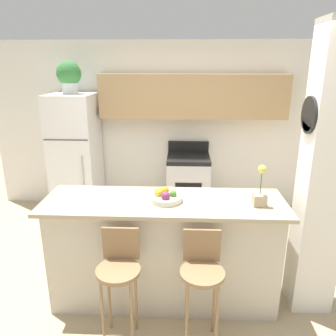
# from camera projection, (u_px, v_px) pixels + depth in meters

# --- Properties ---
(ground_plane) EXTENTS (14.00, 14.00, 0.00)m
(ground_plane) POSITION_uv_depth(u_px,v_px,m) (164.00, 297.00, 3.25)
(ground_plane) COLOR tan
(wall_back) EXTENTS (5.60, 0.38, 2.55)m
(wall_back) POSITION_uv_depth(u_px,v_px,m) (180.00, 116.00, 4.95)
(wall_back) COLOR white
(wall_back) RESTS_ON ground_plane
(pillar_right) EXTENTS (0.38, 0.32, 2.55)m
(pillar_right) POSITION_uv_depth(u_px,v_px,m) (324.00, 178.00, 2.80)
(pillar_right) COLOR white
(pillar_right) RESTS_ON ground_plane
(counter_bar) EXTENTS (2.18, 0.69, 1.04)m
(counter_bar) POSITION_uv_depth(u_px,v_px,m) (164.00, 251.00, 3.09)
(counter_bar) COLOR beige
(counter_bar) RESTS_ON ground_plane
(refrigerator) EXTENTS (0.64, 0.74, 1.81)m
(refrigerator) POSITION_uv_depth(u_px,v_px,m) (76.00, 156.00, 4.86)
(refrigerator) COLOR white
(refrigerator) RESTS_ON ground_plane
(stove_range) EXTENTS (0.63, 0.63, 1.07)m
(stove_range) POSITION_uv_depth(u_px,v_px,m) (188.00, 185.00, 4.97)
(stove_range) COLOR silver
(stove_range) RESTS_ON ground_plane
(bar_stool_left) EXTENTS (0.35, 0.35, 0.96)m
(bar_stool_left) POSITION_uv_depth(u_px,v_px,m) (119.00, 271.00, 2.60)
(bar_stool_left) COLOR olive
(bar_stool_left) RESTS_ON ground_plane
(bar_stool_right) EXTENTS (0.35, 0.35, 0.96)m
(bar_stool_right) POSITION_uv_depth(u_px,v_px,m) (202.00, 273.00, 2.57)
(bar_stool_right) COLOR olive
(bar_stool_right) RESTS_ON ground_plane
(potted_plant_on_fridge) EXTENTS (0.34, 0.34, 0.44)m
(potted_plant_on_fridge) POSITION_uv_depth(u_px,v_px,m) (69.00, 76.00, 4.51)
(potted_plant_on_fridge) COLOR silver
(potted_plant_on_fridge) RESTS_ON refrigerator
(orchid_vase) EXTENTS (0.11, 0.11, 0.36)m
(orchid_vase) POSITION_uv_depth(u_px,v_px,m) (260.00, 193.00, 2.80)
(orchid_vase) COLOR tan
(orchid_vase) RESTS_ON counter_bar
(fruit_bowl) EXTENTS (0.29, 0.29, 0.12)m
(fruit_bowl) POSITION_uv_depth(u_px,v_px,m) (165.00, 197.00, 2.91)
(fruit_bowl) COLOR silver
(fruit_bowl) RESTS_ON counter_bar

